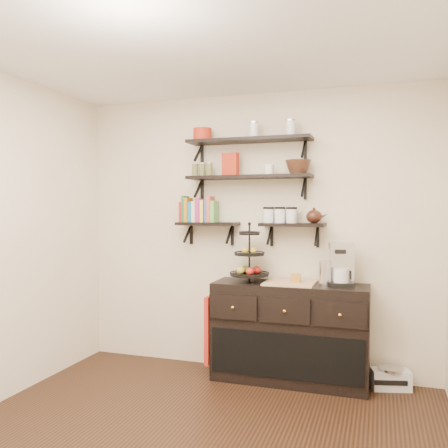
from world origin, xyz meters
TOP-DOWN VIEW (x-y plane):
  - ceiling at (0.00, 0.00)m, footprint 3.50×3.50m
  - back_wall at (0.00, 1.75)m, footprint 3.50×0.02m
  - shelf_top at (0.00, 1.62)m, footprint 1.20×0.27m
  - shelf_mid at (0.00, 1.62)m, footprint 1.20×0.27m
  - shelf_low_left at (-0.42, 1.63)m, footprint 0.60×0.25m
  - shelf_low_right at (0.42, 1.63)m, footprint 0.60×0.25m
  - cookbooks at (-0.51, 1.63)m, footprint 0.36×0.15m
  - glass_canisters at (0.30, 1.63)m, footprint 0.32×0.10m
  - sideboard at (0.42, 1.51)m, footprint 1.40×0.50m
  - fruit_stand at (0.04, 1.52)m, footprint 0.36×0.36m
  - candle at (0.47, 1.51)m, footprint 0.08×0.08m
  - coffee_maker at (0.87, 1.54)m, footprint 0.24×0.24m
  - thermal_carafe at (0.74, 1.49)m, footprint 0.11×0.11m
  - apron at (-0.31, 1.41)m, footprint 0.04×0.27m
  - radio at (1.30, 1.60)m, footprint 0.35×0.26m
  - recipe_box at (-0.18, 1.61)m, footprint 0.17×0.10m
  - walnut_bowl at (0.47, 1.61)m, footprint 0.24×0.24m
  - ramekins at (0.20, 1.61)m, footprint 0.09×0.09m
  - teapot at (0.62, 1.63)m, footprint 0.22×0.18m
  - red_pot at (-0.47, 1.61)m, footprint 0.18×0.18m

SIDE VIEW (x-z plane):
  - radio at x=1.30m, z-range 0.00..0.19m
  - apron at x=-0.31m, z-range 0.14..0.77m
  - sideboard at x=0.42m, z-range -0.01..0.91m
  - candle at x=0.47m, z-range 0.92..1.00m
  - thermal_carafe at x=0.74m, z-range 0.90..1.12m
  - coffee_maker at x=0.87m, z-range 0.89..1.28m
  - fruit_stand at x=0.04m, z-range 0.82..1.35m
  - back_wall at x=0.00m, z-range 0.00..2.70m
  - shelf_low_left at x=-0.42m, z-range 1.31..1.54m
  - shelf_low_right at x=0.42m, z-range 1.31..1.54m
  - glass_canisters at x=0.30m, z-range 1.45..1.58m
  - teapot at x=0.62m, z-range 1.45..1.60m
  - cookbooks at x=-0.51m, z-range 1.43..1.69m
  - shelf_mid at x=0.00m, z-range 1.77..2.00m
  - ramekins at x=0.20m, z-range 1.90..2.00m
  - walnut_bowl at x=0.47m, z-range 1.90..2.03m
  - recipe_box at x=-0.18m, z-range 1.90..2.12m
  - shelf_top at x=0.00m, z-range 2.12..2.35m
  - red_pot at x=-0.47m, z-range 2.25..2.37m
  - ceiling at x=0.00m, z-range 2.69..2.71m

